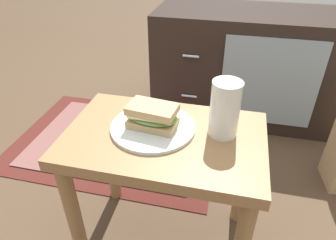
{
  "coord_description": "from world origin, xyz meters",
  "views": [
    {
      "loc": [
        0.17,
        -0.66,
        0.96
      ],
      "look_at": [
        0.01,
        0.0,
        0.51
      ],
      "focal_mm": 32.42,
      "sensor_mm": 36.0,
      "label": 1
    }
  ],
  "objects_px": {
    "tv_cabinet": "(245,65)",
    "plate": "(153,127)",
    "beer_glass": "(225,110)",
    "sandwich_front": "(153,116)"
  },
  "relations": [
    {
      "from": "plate",
      "to": "sandwich_front",
      "type": "xyz_separation_m",
      "value": [
        -0.0,
        0.0,
        0.04
      ]
    },
    {
      "from": "tv_cabinet",
      "to": "plate",
      "type": "height_order",
      "value": "tv_cabinet"
    },
    {
      "from": "plate",
      "to": "beer_glass",
      "type": "xyz_separation_m",
      "value": [
        0.19,
        0.02,
        0.07
      ]
    },
    {
      "from": "tv_cabinet",
      "to": "plate",
      "type": "xyz_separation_m",
      "value": [
        -0.26,
        -0.93,
        0.17
      ]
    },
    {
      "from": "sandwich_front",
      "to": "beer_glass",
      "type": "height_order",
      "value": "beer_glass"
    },
    {
      "from": "plate",
      "to": "beer_glass",
      "type": "relative_size",
      "value": 1.52
    },
    {
      "from": "tv_cabinet",
      "to": "beer_glass",
      "type": "bearing_deg",
      "value": -94.07
    },
    {
      "from": "tv_cabinet",
      "to": "plate",
      "type": "relative_size",
      "value": 3.97
    },
    {
      "from": "tv_cabinet",
      "to": "sandwich_front",
      "type": "bearing_deg",
      "value": -105.59
    },
    {
      "from": "sandwich_front",
      "to": "beer_glass",
      "type": "xyz_separation_m",
      "value": [
        0.19,
        0.02,
        0.03
      ]
    }
  ]
}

